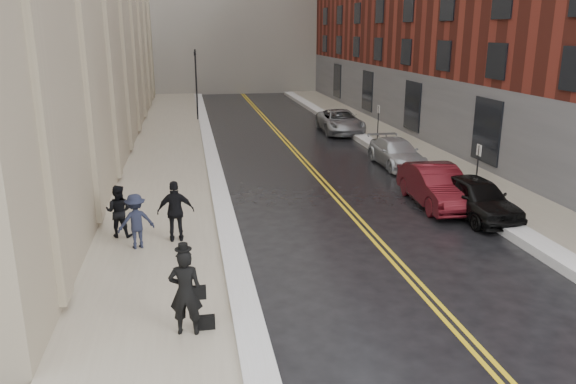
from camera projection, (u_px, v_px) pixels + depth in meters
name	position (u px, v px, depth m)	size (l,w,h in m)	color
ground	(335.00, 309.00, 13.73)	(160.00, 160.00, 0.00)	black
sidewalk_left	(167.00, 164.00, 28.07)	(4.00, 64.00, 0.15)	gray
sidewalk_right	(421.00, 154.00, 30.36)	(3.00, 64.00, 0.15)	gray
lane_stripe_a	(301.00, 160.00, 29.26)	(0.12, 64.00, 0.01)	gold
lane_stripe_b	(306.00, 160.00, 29.30)	(0.12, 64.00, 0.01)	gold
snow_ridge_left	(213.00, 161.00, 28.45)	(0.70, 60.80, 0.26)	white
snow_ridge_right	(388.00, 154.00, 30.03)	(0.85, 60.80, 0.30)	white
traffic_signal	(196.00, 79.00, 40.79)	(0.18, 0.15, 5.20)	black
parking_sign_near	(477.00, 166.00, 22.26)	(0.06, 0.35, 2.23)	black
parking_sign_far	(378.00, 120.00, 33.60)	(0.06, 0.35, 2.23)	black
car_black	(476.00, 197.00, 20.27)	(1.73, 4.31, 1.47)	black
car_maroon	(436.00, 186.00, 21.63)	(1.64, 4.71, 1.55)	#4C0D14
car_silver_near	(397.00, 153.00, 27.86)	(1.86, 4.57, 1.33)	#B0B4B8
car_silver_far	(340.00, 121.00, 36.89)	(2.47, 5.36, 1.49)	gray
pedestrian_main	(186.00, 292.00, 12.08)	(0.72, 0.47, 1.97)	black
pedestrian_a	(118.00, 211.00, 17.89)	(0.83, 0.65, 1.70)	black
pedestrian_b	(136.00, 221.00, 16.95)	(1.10, 0.63, 1.70)	#1B1F31
pedestrian_c	(176.00, 211.00, 17.48)	(1.14, 0.47, 1.94)	black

